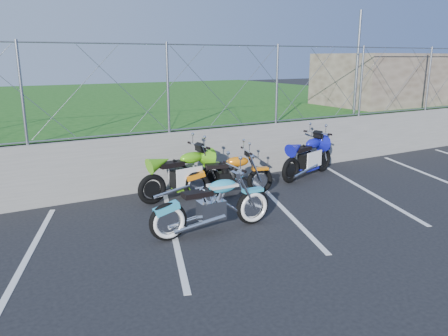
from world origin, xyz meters
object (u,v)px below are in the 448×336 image
naked_orange (230,177)px  sportbike_green (185,176)px  cruiser_turquoise (214,207)px  sportbike_blue (309,158)px

naked_orange → sportbike_green: (-0.90, 0.40, 0.05)m
cruiser_turquoise → sportbike_blue: (3.81, 2.03, 0.02)m
cruiser_turquoise → sportbike_green: 2.06m
sportbike_green → sportbike_blue: size_ratio=1.04×
sportbike_green → cruiser_turquoise: bearing=-107.5°
cruiser_turquoise → sportbike_green: size_ratio=1.06×
sportbike_blue → cruiser_turquoise: bearing=-169.2°
cruiser_turquoise → naked_orange: cruiser_turquoise is taller
cruiser_turquoise → naked_orange: 2.06m
cruiser_turquoise → sportbike_blue: bearing=29.8°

